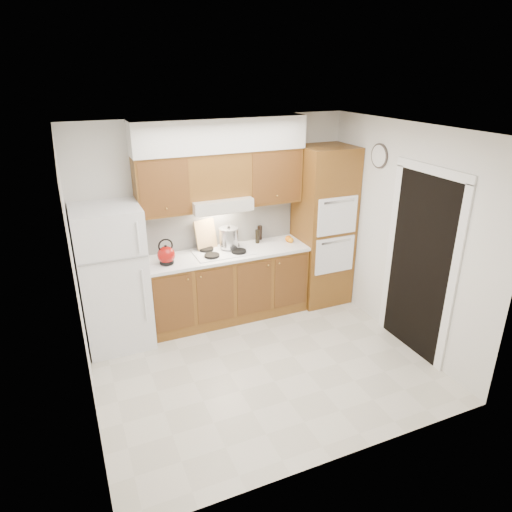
% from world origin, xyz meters
% --- Properties ---
extents(floor, '(3.60, 3.60, 0.00)m').
position_xyz_m(floor, '(0.00, 0.00, 0.00)').
color(floor, beige).
rests_on(floor, ground).
extents(ceiling, '(3.60, 3.60, 0.00)m').
position_xyz_m(ceiling, '(0.00, 0.00, 2.60)').
color(ceiling, white).
rests_on(ceiling, wall_back).
extents(wall_back, '(3.60, 0.02, 2.60)m').
position_xyz_m(wall_back, '(0.00, 1.50, 1.30)').
color(wall_back, silver).
rests_on(wall_back, floor).
extents(wall_left, '(0.02, 3.00, 2.60)m').
position_xyz_m(wall_left, '(-1.80, 0.00, 1.30)').
color(wall_left, silver).
rests_on(wall_left, floor).
extents(wall_right, '(0.02, 3.00, 2.60)m').
position_xyz_m(wall_right, '(1.80, 0.00, 1.30)').
color(wall_right, silver).
rests_on(wall_right, floor).
extents(fridge, '(0.75, 0.72, 1.72)m').
position_xyz_m(fridge, '(-1.41, 1.14, 0.86)').
color(fridge, white).
rests_on(fridge, floor).
extents(base_cabinets, '(2.11, 0.60, 0.90)m').
position_xyz_m(base_cabinets, '(0.02, 1.20, 0.45)').
color(base_cabinets, brown).
rests_on(base_cabinets, floor).
extents(countertop, '(2.13, 0.62, 0.04)m').
position_xyz_m(countertop, '(0.03, 1.19, 0.92)').
color(countertop, white).
rests_on(countertop, base_cabinets).
extents(backsplash, '(2.11, 0.03, 0.56)m').
position_xyz_m(backsplash, '(0.02, 1.49, 1.22)').
color(backsplash, white).
rests_on(backsplash, countertop).
extents(oven_cabinet, '(0.70, 0.65, 2.20)m').
position_xyz_m(oven_cabinet, '(1.44, 1.18, 1.10)').
color(oven_cabinet, brown).
rests_on(oven_cabinet, floor).
extents(upper_cab_left, '(0.63, 0.33, 0.70)m').
position_xyz_m(upper_cab_left, '(-0.71, 1.33, 1.85)').
color(upper_cab_left, brown).
rests_on(upper_cab_left, wall_back).
extents(upper_cab_right, '(0.73, 0.33, 0.70)m').
position_xyz_m(upper_cab_right, '(0.72, 1.33, 1.85)').
color(upper_cab_right, brown).
rests_on(upper_cab_right, wall_back).
extents(range_hood, '(0.75, 0.45, 0.15)m').
position_xyz_m(range_hood, '(-0.02, 1.27, 1.57)').
color(range_hood, silver).
rests_on(range_hood, wall_back).
extents(upper_cab_over_hood, '(0.75, 0.33, 0.55)m').
position_xyz_m(upper_cab_over_hood, '(-0.02, 1.33, 1.92)').
color(upper_cab_over_hood, brown).
rests_on(upper_cab_over_hood, range_hood).
extents(soffit, '(2.13, 0.36, 0.40)m').
position_xyz_m(soffit, '(0.03, 1.32, 2.40)').
color(soffit, silver).
rests_on(soffit, wall_back).
extents(cooktop, '(0.74, 0.50, 0.01)m').
position_xyz_m(cooktop, '(-0.02, 1.21, 0.95)').
color(cooktop, white).
rests_on(cooktop, countertop).
extents(doorway, '(0.02, 0.90, 2.10)m').
position_xyz_m(doorway, '(1.79, -0.35, 1.05)').
color(doorway, black).
rests_on(doorway, floor).
extents(wall_clock, '(0.02, 0.30, 0.30)m').
position_xyz_m(wall_clock, '(1.79, 0.55, 2.15)').
color(wall_clock, '#3F3833').
rests_on(wall_clock, wall_right).
extents(kettle, '(0.28, 0.28, 0.21)m').
position_xyz_m(kettle, '(-0.77, 1.11, 1.06)').
color(kettle, maroon).
rests_on(kettle, countertop).
extents(cutting_board, '(0.31, 0.18, 0.39)m').
position_xyz_m(cutting_board, '(-0.18, 1.40, 1.14)').
color(cutting_board, '#DABA6F').
rests_on(cutting_board, countertop).
extents(stock_pot, '(0.29, 0.29, 0.25)m').
position_xyz_m(stock_pot, '(0.09, 1.27, 1.10)').
color(stock_pot, '#AFAFB3').
rests_on(stock_pot, cooktop).
extents(condiment_a, '(0.05, 0.05, 0.19)m').
position_xyz_m(condiment_a, '(0.52, 1.33, 1.03)').
color(condiment_a, black).
rests_on(condiment_a, countertop).
extents(condiment_b, '(0.06, 0.06, 0.20)m').
position_xyz_m(condiment_b, '(0.60, 1.45, 1.04)').
color(condiment_b, black).
rests_on(condiment_b, countertop).
extents(condiment_c, '(0.07, 0.07, 0.17)m').
position_xyz_m(condiment_c, '(0.53, 1.37, 1.03)').
color(condiment_c, black).
rests_on(condiment_c, countertop).
extents(orange_near, '(0.08, 0.08, 0.07)m').
position_xyz_m(orange_near, '(0.94, 1.16, 0.98)').
color(orange_near, orange).
rests_on(orange_near, countertop).
extents(orange_far, '(0.10, 0.10, 0.09)m').
position_xyz_m(orange_far, '(0.92, 1.21, 0.98)').
color(orange_far, '#E1510B').
rests_on(orange_far, countertop).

